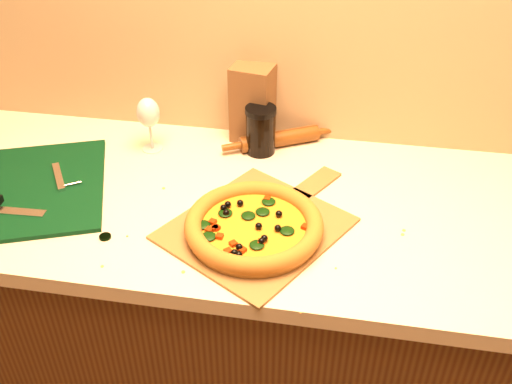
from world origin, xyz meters
name	(u,v)px	position (x,y,z in m)	size (l,w,h in m)	color
cabinet	(279,333)	(0.00, 1.43, 0.43)	(2.80, 0.65, 0.86)	#47230F
countertop	(283,209)	(0.00, 1.43, 0.88)	(2.84, 0.68, 0.04)	beige
pizza_peel	(260,225)	(-0.04, 1.33, 0.90)	(0.47, 0.52, 0.01)	brown
pizza	(254,226)	(-0.05, 1.29, 0.93)	(0.31, 0.31, 0.04)	#B6812D
cutting_board	(43,187)	(-0.59, 1.38, 0.91)	(0.41, 0.47, 0.03)	black
bottle_cap	(105,237)	(-0.37, 1.23, 0.90)	(0.03, 0.03, 0.01)	black
rolling_pin	(279,139)	(-0.05, 1.69, 0.92)	(0.30, 0.17, 0.04)	#59280F
wine_glass	(148,114)	(-0.39, 1.61, 1.01)	(0.06, 0.06, 0.15)	silver
paper_bag	(253,104)	(-0.13, 1.72, 1.01)	(0.11, 0.09, 0.22)	brown
dark_jar	(261,130)	(-0.09, 1.65, 0.97)	(0.08, 0.08, 0.13)	black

